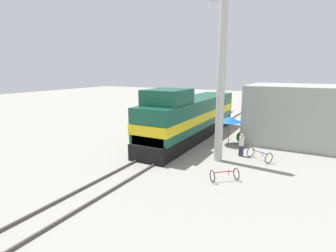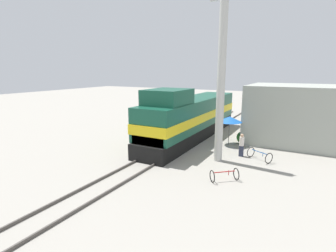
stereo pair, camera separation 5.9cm
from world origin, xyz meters
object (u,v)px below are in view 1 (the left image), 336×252
bicycle (259,155)px  billboard_sign (266,120)px  person_bystander (241,144)px  locomotive (191,117)px  utility_pole (221,73)px  vendor_umbrella (229,119)px  bicycle_spare (225,175)px

bicycle → billboard_sign: bearing=34.6°
person_bystander → bicycle: person_bystander is taller
locomotive → utility_pole: bearing=-47.7°
utility_pole → bicycle: size_ratio=6.67×
vendor_umbrella → person_bystander: vendor_umbrella is taller
billboard_sign → bicycle_spare: bearing=-96.6°
utility_pole → vendor_umbrella: 5.65m
person_bystander → bicycle_spare: person_bystander is taller
vendor_umbrella → billboard_sign: billboard_sign is taller
vendor_umbrella → bicycle: 4.45m
utility_pole → person_bystander: size_ratio=7.08×
utility_pole → bicycle_spare: (1.40, -3.14, -5.53)m
person_bystander → bicycle_spare: size_ratio=1.05×
utility_pole → bicycle: utility_pole is taller
billboard_sign → vendor_umbrella: bearing=-169.5°
utility_pole → bicycle: (2.49, 1.39, -5.50)m
utility_pole → person_bystander: bearing=54.3°
utility_pole → vendor_umbrella: utility_pole is taller
utility_pole → bicycle_spare: size_ratio=7.44×
locomotive → vendor_umbrella: bearing=-3.2°
billboard_sign → person_bystander: 3.52m
person_bystander → billboard_sign: bearing=70.0°
locomotive → person_bystander: bearing=-28.0°
bicycle → locomotive: bearing=96.4°
billboard_sign → locomotive: bearing=-177.2°
bicycle_spare → person_bystander: bearing=-38.8°
locomotive → billboard_sign: bearing=2.8°
locomotive → utility_pole: size_ratio=1.35×
locomotive → bicycle: 7.34m
billboard_sign → bicycle: (0.19, -3.33, -1.82)m
billboard_sign → bicycle: bearing=-86.8°
locomotive → billboard_sign: size_ratio=5.33×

